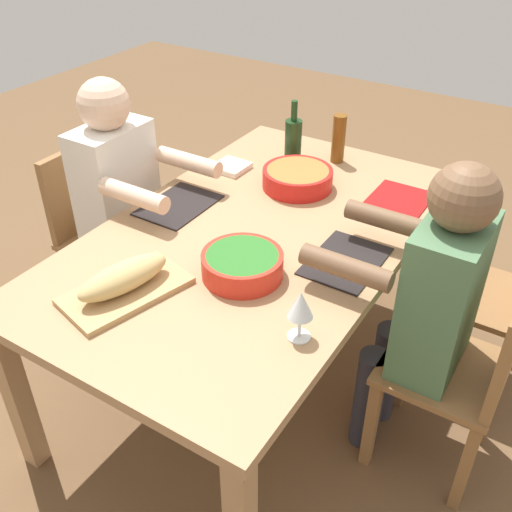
# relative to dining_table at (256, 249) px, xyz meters

# --- Properties ---
(ground_plane) EXTENTS (8.00, 8.00, 0.00)m
(ground_plane) POSITION_rel_dining_table_xyz_m (0.00, 0.00, -0.66)
(ground_plane) COLOR brown
(dining_table) EXTENTS (1.77, 1.05, 0.74)m
(dining_table) POSITION_rel_dining_table_xyz_m (0.00, 0.00, 0.00)
(dining_table) COLOR #A87F56
(dining_table) RESTS_ON ground_plane
(chair_near_right) EXTENTS (0.40, 0.40, 0.85)m
(chair_near_right) POSITION_rel_dining_table_xyz_m (0.49, -0.85, -0.18)
(chair_near_right) COLOR olive
(chair_near_right) RESTS_ON ground_plane
(chair_far_center) EXTENTS (0.40, 0.40, 0.85)m
(chair_far_center) POSITION_rel_dining_table_xyz_m (0.00, 0.85, -0.18)
(chair_far_center) COLOR olive
(chair_far_center) RESTS_ON ground_plane
(diner_far_center) EXTENTS (0.41, 0.53, 1.20)m
(diner_far_center) POSITION_rel_dining_table_xyz_m (-0.00, 0.67, 0.03)
(diner_far_center) COLOR #2D2D38
(diner_far_center) RESTS_ON ground_plane
(chair_near_center) EXTENTS (0.40, 0.40, 0.85)m
(chair_near_center) POSITION_rel_dining_table_xyz_m (0.00, -0.85, -0.18)
(chair_near_center) COLOR olive
(chair_near_center) RESTS_ON ground_plane
(diner_near_center) EXTENTS (0.41, 0.53, 1.20)m
(diner_near_center) POSITION_rel_dining_table_xyz_m (0.00, -0.67, 0.03)
(diner_near_center) COLOR #2D2D38
(diner_near_center) RESTS_ON ground_plane
(serving_bowl_greens) EXTENTS (0.27, 0.27, 0.08)m
(serving_bowl_greens) POSITION_rel_dining_table_xyz_m (-0.26, -0.11, 0.12)
(serving_bowl_greens) COLOR red
(serving_bowl_greens) RESTS_ON dining_table
(serving_bowl_fruit) EXTENTS (0.29, 0.29, 0.08)m
(serving_bowl_fruit) POSITION_rel_dining_table_xyz_m (0.39, 0.04, 0.12)
(serving_bowl_fruit) COLOR red
(serving_bowl_fruit) RESTS_ON dining_table
(cutting_board) EXTENTS (0.44, 0.31, 0.02)m
(cutting_board) POSITION_rel_dining_table_xyz_m (-0.54, 0.16, 0.09)
(cutting_board) COLOR tan
(cutting_board) RESTS_ON dining_table
(bread_loaf) EXTENTS (0.34, 0.19, 0.09)m
(bread_loaf) POSITION_rel_dining_table_xyz_m (-0.54, 0.16, 0.14)
(bread_loaf) COLOR tan
(bread_loaf) RESTS_ON cutting_board
(wine_bottle) EXTENTS (0.08, 0.08, 0.29)m
(wine_bottle) POSITION_rel_dining_table_xyz_m (0.59, 0.17, 0.19)
(wine_bottle) COLOR #193819
(wine_bottle) RESTS_ON dining_table
(beer_bottle) EXTENTS (0.06, 0.06, 0.22)m
(beer_bottle) POSITION_rel_dining_table_xyz_m (0.71, 0.01, 0.19)
(beer_bottle) COLOR brown
(beer_bottle) RESTS_ON dining_table
(wine_glass) EXTENTS (0.08, 0.08, 0.17)m
(wine_glass) POSITION_rel_dining_table_xyz_m (-0.42, -0.41, 0.19)
(wine_glass) COLOR silver
(wine_glass) RESTS_ON dining_table
(placemat_near_right) EXTENTS (0.32, 0.23, 0.01)m
(placemat_near_right) POSITION_rel_dining_table_xyz_m (0.49, -0.37, 0.08)
(placemat_near_right) COLOR maroon
(placemat_near_right) RESTS_ON dining_table
(placemat_far_center) EXTENTS (0.32, 0.23, 0.01)m
(placemat_far_center) POSITION_rel_dining_table_xyz_m (0.00, 0.37, 0.08)
(placemat_far_center) COLOR black
(placemat_far_center) RESTS_ON dining_table
(placemat_near_center) EXTENTS (0.32, 0.23, 0.01)m
(placemat_near_center) POSITION_rel_dining_table_xyz_m (0.00, -0.37, 0.08)
(placemat_near_center) COLOR black
(placemat_near_center) RESTS_ON dining_table
(napkin_stack) EXTENTS (0.14, 0.14, 0.02)m
(napkin_stack) POSITION_rel_dining_table_xyz_m (0.38, 0.37, 0.09)
(napkin_stack) COLOR white
(napkin_stack) RESTS_ON dining_table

